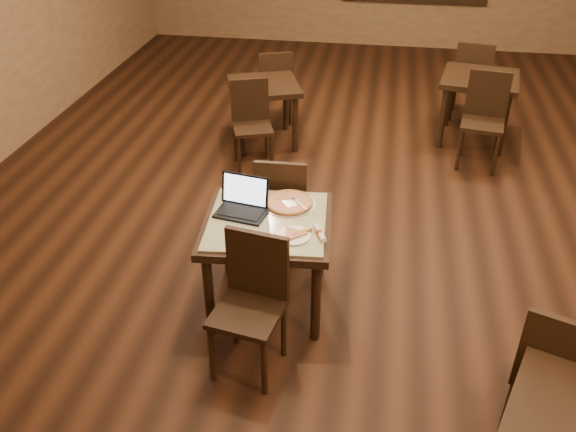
% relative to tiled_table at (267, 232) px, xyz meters
% --- Properties ---
extents(ground, '(10.00, 10.00, 0.00)m').
position_rel_tiled_table_xyz_m(ground, '(0.59, 1.92, -0.66)').
color(ground, black).
rests_on(ground, ground).
extents(tiled_table, '(0.99, 0.99, 0.76)m').
position_rel_tiled_table_xyz_m(tiled_table, '(0.00, 0.00, 0.00)').
color(tiled_table, black).
rests_on(tiled_table, ground).
extents(chair_main_near, '(0.50, 0.50, 0.99)m').
position_rel_tiled_table_xyz_m(chair_main_near, '(0.02, -0.61, -0.10)').
color(chair_main_near, black).
rests_on(chair_main_near, ground).
extents(chair_main_far, '(0.43, 0.43, 0.96)m').
position_rel_tiled_table_xyz_m(chair_main_far, '(0.00, 0.62, -0.12)').
color(chair_main_far, black).
rests_on(chair_main_far, ground).
extents(laptop, '(0.40, 0.34, 0.25)m').
position_rel_tiled_table_xyz_m(laptop, '(-0.20, 0.11, 0.17)').
color(laptop, black).
rests_on(laptop, tiled_table).
extents(plate, '(0.24, 0.24, 0.01)m').
position_rel_tiled_table_xyz_m(plate, '(0.22, -0.18, 0.11)').
color(plate, white).
rests_on(plate, tiled_table).
extents(pizza_slice, '(0.28, 0.28, 0.02)m').
position_rel_tiled_table_xyz_m(pizza_slice, '(0.22, -0.18, 0.13)').
color(pizza_slice, beige).
rests_on(pizza_slice, plate).
extents(pizza_pan, '(0.40, 0.40, 0.01)m').
position_rel_tiled_table_xyz_m(pizza_pan, '(0.12, 0.24, 0.11)').
color(pizza_pan, silver).
rests_on(pizza_pan, tiled_table).
extents(pizza_whole, '(0.36, 0.36, 0.02)m').
position_rel_tiled_table_xyz_m(pizza_whole, '(0.12, 0.24, 0.12)').
color(pizza_whole, beige).
rests_on(pizza_whole, pizza_pan).
extents(spatula, '(0.25, 0.27, 0.01)m').
position_rel_tiled_table_xyz_m(spatula, '(0.14, 0.22, 0.13)').
color(spatula, silver).
rests_on(spatula, pizza_whole).
extents(napkin_roll, '(0.11, 0.19, 0.04)m').
position_rel_tiled_table_xyz_m(napkin_roll, '(0.40, -0.14, 0.12)').
color(napkin_roll, white).
rests_on(napkin_roll, tiled_table).
extents(other_table_a, '(0.95, 0.95, 0.78)m').
position_rel_tiled_table_xyz_m(other_table_a, '(1.82, 3.32, -0.01)').
color(other_table_a, black).
rests_on(other_table_a, ground).
extents(other_table_a_chair_near, '(0.50, 0.50, 1.01)m').
position_rel_tiled_table_xyz_m(other_table_a_chair_near, '(1.83, 2.73, -0.09)').
color(other_table_a_chair_near, black).
rests_on(other_table_a_chair_near, ground).
extents(other_table_a_chair_far, '(0.50, 0.50, 1.01)m').
position_rel_tiled_table_xyz_m(other_table_a_chair_far, '(1.80, 3.90, -0.09)').
color(other_table_a_chair_far, black).
rests_on(other_table_a_chair_far, ground).
extents(other_table_b, '(0.99, 0.99, 0.72)m').
position_rel_tiled_table_xyz_m(other_table_b, '(-0.60, 2.84, -0.06)').
color(other_table_b, black).
rests_on(other_table_b, ground).
extents(other_table_b_chair_near, '(0.52, 0.52, 0.93)m').
position_rel_tiled_table_xyz_m(other_table_b_chair_near, '(-0.63, 2.29, -0.13)').
color(other_table_b_chair_near, black).
rests_on(other_table_b_chair_near, ground).
extents(other_table_b_chair_far, '(0.52, 0.52, 0.93)m').
position_rel_tiled_table_xyz_m(other_table_b_chair_far, '(-0.57, 3.39, -0.13)').
color(other_table_b_chair_far, black).
rests_on(other_table_b_chair_far, ground).
extents(other_table_c_chair_far, '(0.57, 0.57, 1.03)m').
position_rel_tiled_table_xyz_m(other_table_c_chair_far, '(1.85, -0.99, -0.08)').
color(other_table_c_chair_far, black).
rests_on(other_table_c_chair_far, ground).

